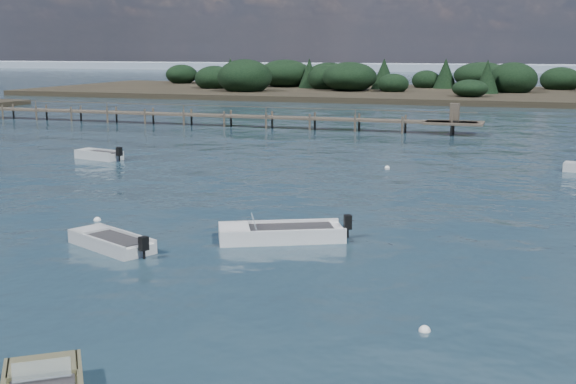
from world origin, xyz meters
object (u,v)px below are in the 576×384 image
(dinghy_mid_grey, at_px, (111,244))
(tender_far_grey, at_px, (99,157))
(dinghy_mid_white_a, at_px, (281,236))
(jetty, at_px, (187,115))

(dinghy_mid_grey, bearing_deg, tender_far_grey, 123.81)
(dinghy_mid_white_a, relative_size, jetty, 0.08)
(jetty, bearing_deg, dinghy_mid_grey, -67.56)
(dinghy_mid_grey, xyz_separation_m, jetty, (-17.16, 41.55, 0.84))
(tender_far_grey, relative_size, jetty, 0.06)
(dinghy_mid_white_a, bearing_deg, jetty, 120.71)
(dinghy_mid_grey, relative_size, dinghy_mid_white_a, 0.79)
(dinghy_mid_white_a, height_order, jetty, jetty)
(dinghy_mid_grey, xyz_separation_m, dinghy_mid_white_a, (5.67, 3.13, 0.02))
(tender_far_grey, bearing_deg, dinghy_mid_grey, -56.19)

